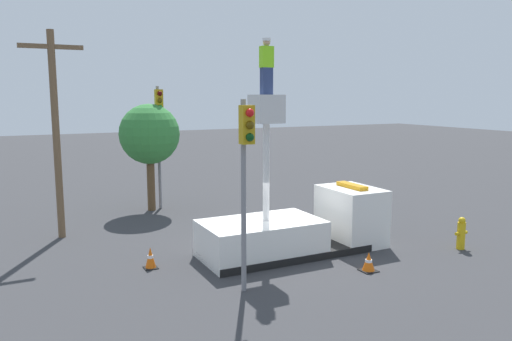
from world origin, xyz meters
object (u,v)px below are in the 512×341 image
(traffic_light_across, at_px, (159,123))
(traffic_cone_rear, at_px, (150,258))
(tree_left_bg, at_px, (149,135))
(utility_pole, at_px, (56,128))
(worker, at_px, (267,66))
(fire_hydrant, at_px, (461,233))
(traffic_light_pole, at_px, (246,158))
(traffic_cone_curbside, at_px, (369,262))
(bucket_truck, at_px, (297,228))

(traffic_light_across, xyz_separation_m, traffic_cone_rear, (-2.60, -7.91, -3.72))
(tree_left_bg, bearing_deg, utility_pole, -145.17)
(worker, height_order, fire_hydrant, worker)
(traffic_light_pole, height_order, tree_left_bg, traffic_light_pole)
(traffic_light_across, relative_size, utility_pole, 0.75)
(fire_hydrant, bearing_deg, utility_pole, 147.60)
(traffic_light_pole, height_order, traffic_light_across, traffic_light_across)
(tree_left_bg, bearing_deg, traffic_cone_curbside, -71.24)
(worker, bearing_deg, traffic_light_across, 97.64)
(worker, bearing_deg, fire_hydrant, -19.85)
(traffic_light_pole, distance_m, traffic_light_across, 10.99)
(bucket_truck, bearing_deg, traffic_cone_curbside, -70.67)
(traffic_light_across, distance_m, tree_left_bg, 0.71)
(worker, bearing_deg, tree_left_bg, 100.91)
(traffic_light_pole, height_order, utility_pole, utility_pole)
(bucket_truck, height_order, fire_hydrant, bucket_truck)
(worker, height_order, utility_pole, utility_pole)
(bucket_truck, distance_m, traffic_cone_curbside, 2.86)
(bucket_truck, bearing_deg, tree_left_bg, 108.58)
(fire_hydrant, relative_size, tree_left_bg, 0.23)
(worker, relative_size, traffic_light_across, 0.30)
(bucket_truck, bearing_deg, fire_hydrant, -23.94)
(traffic_cone_rear, bearing_deg, bucket_truck, -6.55)
(fire_hydrant, height_order, utility_pole, utility_pole)
(bucket_truck, height_order, traffic_cone_curbside, bucket_truck)
(bucket_truck, bearing_deg, traffic_cone_rear, 173.45)
(worker, distance_m, traffic_light_pole, 4.02)
(traffic_cone_curbside, bearing_deg, traffic_cone_rear, 151.27)
(traffic_cone_rear, relative_size, tree_left_bg, 0.14)
(tree_left_bg, bearing_deg, worker, -79.09)
(bucket_truck, relative_size, traffic_cone_rear, 9.59)
(fire_hydrant, relative_size, traffic_cone_curbside, 1.92)
(tree_left_bg, bearing_deg, traffic_cone_rear, -105.12)
(utility_pole, bearing_deg, traffic_cone_rear, -66.80)
(traffic_light_across, bearing_deg, traffic_cone_curbside, -73.62)
(traffic_light_pole, xyz_separation_m, tree_left_bg, (0.29, 10.88, -0.16))
(traffic_light_across, height_order, traffic_cone_rear, traffic_light_across)
(traffic_light_pole, bearing_deg, traffic_cone_curbside, -2.32)
(traffic_cone_curbside, bearing_deg, utility_pole, 134.48)
(utility_pole, bearing_deg, fire_hydrant, -32.40)
(worker, distance_m, fire_hydrant, 8.87)
(worker, relative_size, traffic_light_pole, 0.34)
(traffic_light_pole, bearing_deg, traffic_light_across, 85.95)
(bucket_truck, bearing_deg, utility_pole, 142.18)
(traffic_light_pole, xyz_separation_m, traffic_cone_curbside, (4.05, -0.16, -3.40))
(traffic_light_pole, distance_m, utility_pole, 8.88)
(bucket_truck, bearing_deg, worker, 180.00)
(bucket_truck, xyz_separation_m, tree_left_bg, (-2.82, 8.40, 2.68))
(traffic_cone_rear, relative_size, utility_pole, 0.09)
(traffic_light_across, bearing_deg, utility_pole, -147.37)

